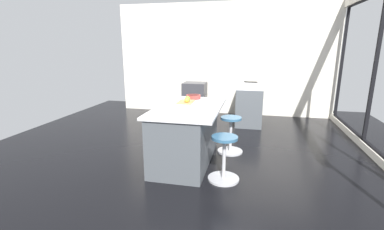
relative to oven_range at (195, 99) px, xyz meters
The scene contains 11 objects.
ground_plane 2.88m from the oven_range, 14.07° to the left, with size 8.09×8.09×0.00m, color black.
interior_partition_left 1.30m from the oven_range, 116.84° to the left, with size 0.12×5.81×2.97m.
sink_cabinet 1.48m from the oven_range, 90.17° to the left, with size 2.25×0.60×1.19m.
oven_range is the anchor object (origin of this frame).
kitchen_island 3.18m from the oven_range, ahead, with size 1.70×0.99×0.91m.
stool_by_window 2.87m from the oven_range, 24.73° to the left, with size 0.44×0.44×0.64m.
stool_middle 3.86m from the oven_range, 18.10° to the left, with size 0.44×0.44×0.64m.
cutting_board 2.94m from the oven_range, ahead, with size 0.36×0.24×0.02m, color tan.
apple_green 2.95m from the oven_range, ahead, with size 0.09×0.09×0.09m, color #609E2D.
apple_yellow 3.04m from the oven_range, ahead, with size 0.08×0.08×0.08m, color gold.
fruit_bowl 2.60m from the oven_range, 11.50° to the left, with size 0.26×0.26×0.07m.
Camera 1 is at (4.42, 0.84, 1.82)m, focal length 25.42 mm.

